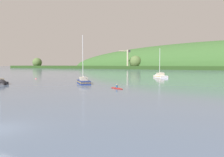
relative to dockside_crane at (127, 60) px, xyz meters
name	(u,v)px	position (x,y,z in m)	size (l,w,h in m)	color
dockside_crane	(127,60)	(0.00, 0.00, 0.00)	(10.42, 9.66, 20.94)	#4C4C51
sailboat_midwater_white	(83,82)	(68.56, -168.18, -9.58)	(7.35, 7.07, 12.97)	navy
sailboat_far_left	(159,77)	(77.31, -133.26, -9.62)	(7.41, 8.01, 11.86)	white
canoe_with_paddler	(117,88)	(81.60, -174.46, -9.84)	(3.72, 2.25, 1.02)	maroon
mooring_buoy_midchannel	(36,79)	(44.13, -161.84, -9.94)	(0.52, 0.52, 0.60)	#E06675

